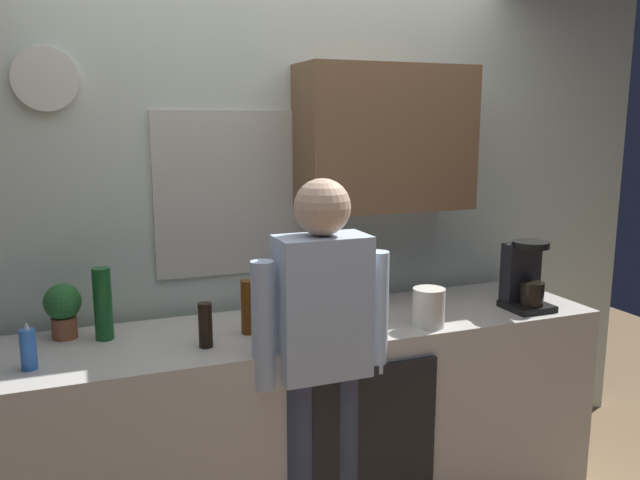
% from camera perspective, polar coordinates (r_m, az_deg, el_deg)
% --- Properties ---
extents(kitchen_counter, '(2.81, 0.64, 0.93)m').
position_cam_1_polar(kitchen_counter, '(2.99, -2.01, -16.14)').
color(kitchen_counter, beige).
rests_on(kitchen_counter, ground_plane).
extents(dishwasher_panel, '(0.56, 0.02, 0.84)m').
position_cam_1_polar(dishwasher_panel, '(2.82, 4.91, -19.03)').
color(dishwasher_panel, black).
rests_on(dishwasher_panel, ground_plane).
extents(back_wall_assembly, '(4.41, 0.42, 2.60)m').
position_cam_1_polar(back_wall_assembly, '(3.10, -3.40, 2.30)').
color(back_wall_assembly, silver).
rests_on(back_wall_assembly, ground_plane).
extents(coffee_maker, '(0.20, 0.20, 0.33)m').
position_cam_1_polar(coffee_maker, '(3.18, 17.86, -3.27)').
color(coffee_maker, black).
rests_on(coffee_maker, kitchen_counter).
extents(bottle_red_vinegar, '(0.06, 0.06, 0.22)m').
position_cam_1_polar(bottle_red_vinegar, '(2.97, 1.65, -4.47)').
color(bottle_red_vinegar, maroon).
rests_on(bottle_red_vinegar, kitchen_counter).
extents(bottle_amber_beer, '(0.06, 0.06, 0.23)m').
position_cam_1_polar(bottle_amber_beer, '(2.70, -6.47, -5.99)').
color(bottle_amber_beer, brown).
rests_on(bottle_amber_beer, kitchen_counter).
extents(bottle_green_wine, '(0.07, 0.07, 0.30)m').
position_cam_1_polar(bottle_green_wine, '(2.75, -18.87, -5.44)').
color(bottle_green_wine, '#195923').
rests_on(bottle_green_wine, kitchen_counter).
extents(bottle_dark_sauce, '(0.06, 0.06, 0.18)m').
position_cam_1_polar(bottle_dark_sauce, '(2.57, -10.23, -7.51)').
color(bottle_dark_sauce, black).
rests_on(bottle_dark_sauce, kitchen_counter).
extents(cup_blue_mug, '(0.08, 0.08, 0.10)m').
position_cam_1_polar(cup_blue_mug, '(2.79, 0.31, -6.75)').
color(cup_blue_mug, '#3351B2').
rests_on(cup_blue_mug, kitchen_counter).
extents(potted_plant, '(0.15, 0.15, 0.23)m').
position_cam_1_polar(potted_plant, '(2.82, -22.04, -5.60)').
color(potted_plant, '#9E5638').
rests_on(potted_plant, kitchen_counter).
extents(dish_soap, '(0.06, 0.06, 0.18)m').
position_cam_1_polar(dish_soap, '(2.54, -24.67, -8.83)').
color(dish_soap, blue).
rests_on(dish_soap, kitchen_counter).
extents(storage_canister, '(0.14, 0.14, 0.17)m').
position_cam_1_polar(storage_canister, '(2.82, 9.71, -5.97)').
color(storage_canister, silver).
rests_on(storage_canister, kitchen_counter).
extents(person_at_sink, '(0.57, 0.22, 1.60)m').
position_cam_1_polar(person_at_sink, '(2.54, 0.20, -9.24)').
color(person_at_sink, '#3F4766').
rests_on(person_at_sink, ground_plane).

